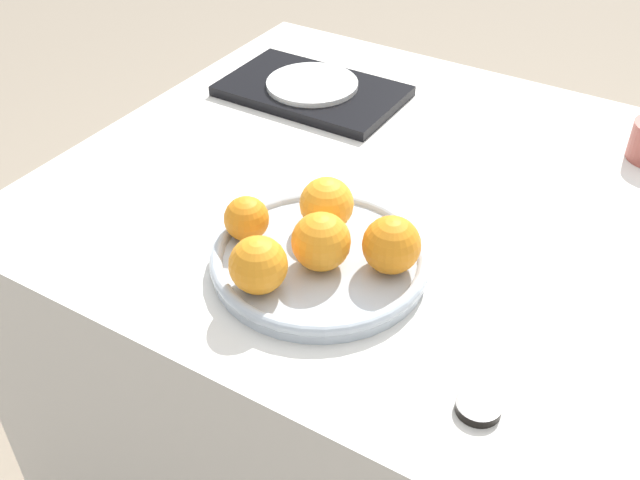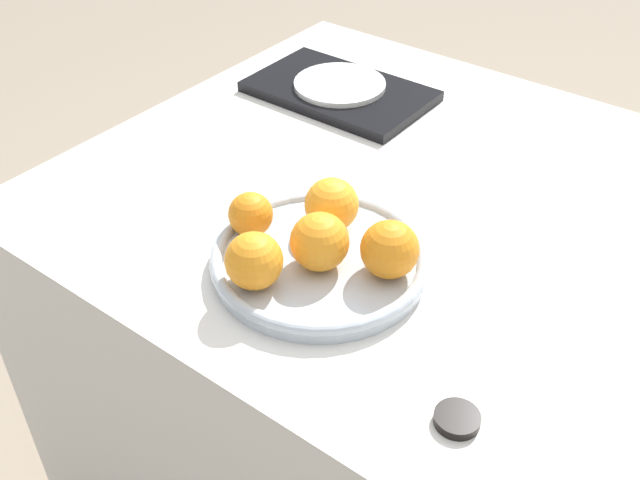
% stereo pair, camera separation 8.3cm
% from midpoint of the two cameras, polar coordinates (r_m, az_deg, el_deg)
% --- Properties ---
extents(table, '(1.43, 0.98, 0.77)m').
position_cam_midpoint_polar(table, '(1.43, 9.41, -10.92)').
color(table, silver).
rests_on(table, ground_plane).
extents(fruit_platter, '(0.31, 0.31, 0.03)m').
position_cam_midpoint_polar(fruit_platter, '(1.05, -2.26, -1.55)').
color(fruit_platter, '#B2BCC6').
rests_on(fruit_platter, table).
extents(orange_0, '(0.08, 0.08, 0.08)m').
position_cam_midpoint_polar(orange_0, '(1.01, -2.27, -0.20)').
color(orange_0, orange).
rests_on(orange_0, fruit_platter).
extents(orange_1, '(0.08, 0.08, 0.08)m').
position_cam_midpoint_polar(orange_1, '(0.98, -7.15, -1.98)').
color(orange_1, orange).
rests_on(orange_1, fruit_platter).
extents(orange_2, '(0.08, 0.08, 0.08)m').
position_cam_midpoint_polar(orange_2, '(1.00, 3.12, -0.45)').
color(orange_2, orange).
rests_on(orange_2, fruit_platter).
extents(orange_3, '(0.08, 0.08, 0.08)m').
position_cam_midpoint_polar(orange_3, '(1.08, -1.69, 2.70)').
color(orange_3, orange).
rests_on(orange_3, fruit_platter).
extents(orange_4, '(0.07, 0.07, 0.07)m').
position_cam_midpoint_polar(orange_4, '(1.07, -7.83, 1.55)').
color(orange_4, orange).
rests_on(orange_4, fruit_platter).
extents(serving_tray, '(0.35, 0.21, 0.02)m').
position_cam_midpoint_polar(serving_tray, '(1.50, -2.21, 11.24)').
color(serving_tray, black).
rests_on(serving_tray, table).
extents(side_plate, '(0.18, 0.18, 0.01)m').
position_cam_midpoint_polar(side_plate, '(1.49, -2.22, 11.75)').
color(side_plate, silver).
rests_on(side_plate, serving_tray).
extents(soy_dish, '(0.05, 0.05, 0.01)m').
position_cam_midpoint_polar(soy_dish, '(0.89, 9.32, -12.54)').
color(soy_dish, black).
rests_on(soy_dish, table).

